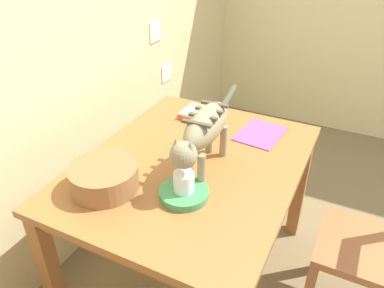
{
  "coord_description": "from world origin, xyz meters",
  "views": [
    {
      "loc": [
        -1.33,
        0.32,
        1.77
      ],
      "look_at": [
        0.0,
        0.99,
        0.86
      ],
      "focal_mm": 35.2,
      "sensor_mm": 36.0,
      "label": 1
    }
  ],
  "objects_px": {
    "cat": "(204,131)",
    "magazine": "(260,134)",
    "wicker_basket": "(104,177)",
    "coffee_mug": "(184,181)",
    "wooden_chair_far": "(376,248)",
    "saucer_bowl": "(184,193)",
    "dining_table": "(192,177)",
    "book_stack": "(193,113)"
  },
  "relations": [
    {
      "from": "cat",
      "to": "wooden_chair_far",
      "type": "xyz_separation_m",
      "value": [
        0.18,
        -0.8,
        -0.51
      ]
    },
    {
      "from": "coffee_mug",
      "to": "wooden_chair_far",
      "type": "height_order",
      "value": "wooden_chair_far"
    },
    {
      "from": "book_stack",
      "to": "wicker_basket",
      "type": "height_order",
      "value": "wicker_basket"
    },
    {
      "from": "cat",
      "to": "coffee_mug",
      "type": "height_order",
      "value": "cat"
    },
    {
      "from": "dining_table",
      "to": "cat",
      "type": "bearing_deg",
      "value": -119.47
    },
    {
      "from": "coffee_mug",
      "to": "wicker_basket",
      "type": "height_order",
      "value": "coffee_mug"
    },
    {
      "from": "dining_table",
      "to": "magazine",
      "type": "bearing_deg",
      "value": -27.89
    },
    {
      "from": "book_stack",
      "to": "wooden_chair_far",
      "type": "bearing_deg",
      "value": -105.72
    },
    {
      "from": "wicker_basket",
      "to": "dining_table",
      "type": "bearing_deg",
      "value": -35.45
    },
    {
      "from": "dining_table",
      "to": "book_stack",
      "type": "distance_m",
      "value": 0.49
    },
    {
      "from": "coffee_mug",
      "to": "wicker_basket",
      "type": "relative_size",
      "value": 0.44
    },
    {
      "from": "cat",
      "to": "book_stack",
      "type": "height_order",
      "value": "cat"
    },
    {
      "from": "coffee_mug",
      "to": "dining_table",
      "type": "bearing_deg",
      "value": 19.22
    },
    {
      "from": "magazine",
      "to": "wooden_chair_far",
      "type": "relative_size",
      "value": 0.29
    },
    {
      "from": "magazine",
      "to": "book_stack",
      "type": "relative_size",
      "value": 1.6
    },
    {
      "from": "dining_table",
      "to": "cat",
      "type": "relative_size",
      "value": 1.9
    },
    {
      "from": "book_stack",
      "to": "coffee_mug",
      "type": "bearing_deg",
      "value": -156.74
    },
    {
      "from": "magazine",
      "to": "wooden_chair_far",
      "type": "xyz_separation_m",
      "value": [
        -0.27,
        -0.66,
        -0.3
      ]
    },
    {
      "from": "saucer_bowl",
      "to": "coffee_mug",
      "type": "xyz_separation_m",
      "value": [
        0.0,
        0.0,
        0.06
      ]
    },
    {
      "from": "cat",
      "to": "magazine",
      "type": "relative_size",
      "value": 2.37
    },
    {
      "from": "magazine",
      "to": "wicker_basket",
      "type": "height_order",
      "value": "wicker_basket"
    },
    {
      "from": "saucer_bowl",
      "to": "coffee_mug",
      "type": "relative_size",
      "value": 1.63
    },
    {
      "from": "book_stack",
      "to": "wicker_basket",
      "type": "distance_m",
      "value": 0.78
    },
    {
      "from": "cat",
      "to": "coffee_mug",
      "type": "distance_m",
      "value": 0.24
    },
    {
      "from": "cat",
      "to": "wicker_basket",
      "type": "distance_m",
      "value": 0.47
    },
    {
      "from": "book_stack",
      "to": "dining_table",
      "type": "bearing_deg",
      "value": -154.6
    },
    {
      "from": "saucer_bowl",
      "to": "wicker_basket",
      "type": "relative_size",
      "value": 0.72
    },
    {
      "from": "saucer_bowl",
      "to": "magazine",
      "type": "distance_m",
      "value": 0.66
    },
    {
      "from": "saucer_bowl",
      "to": "magazine",
      "type": "height_order",
      "value": "saucer_bowl"
    },
    {
      "from": "wooden_chair_far",
      "to": "coffee_mug",
      "type": "bearing_deg",
      "value": 115.58
    },
    {
      "from": "magazine",
      "to": "wicker_basket",
      "type": "relative_size",
      "value": 0.95
    },
    {
      "from": "cat",
      "to": "dining_table",
      "type": "bearing_deg",
      "value": -31.39
    },
    {
      "from": "dining_table",
      "to": "wooden_chair_far",
      "type": "distance_m",
      "value": 0.91
    },
    {
      "from": "dining_table",
      "to": "book_stack",
      "type": "bearing_deg",
      "value": 25.4
    },
    {
      "from": "cat",
      "to": "wooden_chair_far",
      "type": "distance_m",
      "value": 0.96
    },
    {
      "from": "cat",
      "to": "coffee_mug",
      "type": "bearing_deg",
      "value": 90.03
    },
    {
      "from": "cat",
      "to": "coffee_mug",
      "type": "xyz_separation_m",
      "value": [
        -0.2,
        -0.01,
        -0.14
      ]
    },
    {
      "from": "magazine",
      "to": "wicker_basket",
      "type": "bearing_deg",
      "value": 154.2
    },
    {
      "from": "saucer_bowl",
      "to": "wicker_basket",
      "type": "xyz_separation_m",
      "value": [
        -0.1,
        0.33,
        0.04
      ]
    },
    {
      "from": "wicker_basket",
      "to": "saucer_bowl",
      "type": "bearing_deg",
      "value": -73.22
    },
    {
      "from": "cat",
      "to": "book_stack",
      "type": "distance_m",
      "value": 0.59
    },
    {
      "from": "wicker_basket",
      "to": "wooden_chair_far",
      "type": "height_order",
      "value": "wooden_chair_far"
    }
  ]
}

